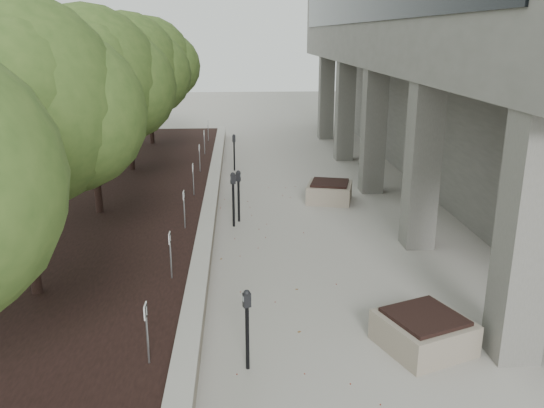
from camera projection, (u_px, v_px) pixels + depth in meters
name	position (u px, v px, depth m)	size (l,w,h in m)	color
ground	(311.00, 401.00, 8.01)	(90.00, 90.00, 0.00)	#A29C95
retaining_wall	(211.00, 204.00, 16.42)	(0.39, 26.00, 0.50)	gray
planting_bed	(84.00, 208.00, 16.23)	(7.00, 26.00, 0.40)	black
crabapple_tree_2	(18.00, 150.00, 9.69)	(4.60, 4.00, 5.44)	#35501E
crabapple_tree_3	(90.00, 112.00, 14.46)	(4.60, 4.00, 5.44)	#35501E
crabapple_tree_4	(127.00, 92.00, 19.24)	(4.60, 4.00, 5.44)	#35501E
crabapple_tree_5	(149.00, 81.00, 24.01)	(4.60, 4.00, 5.44)	#35501E
parking_sign_2	(147.00, 334.00, 8.10)	(0.04, 0.22, 0.96)	black
parking_sign_3	(171.00, 256.00, 10.96)	(0.04, 0.22, 0.96)	black
parking_sign_4	(184.00, 210.00, 13.82)	(0.04, 0.22, 0.96)	black
parking_sign_5	(193.00, 180.00, 16.69)	(0.04, 0.22, 0.96)	black
parking_sign_6	(200.00, 158.00, 19.55)	(0.04, 0.22, 0.96)	black
parking_sign_7	(204.00, 142.00, 22.42)	(0.04, 0.22, 0.96)	black
parking_sign_8	(208.00, 130.00, 25.28)	(0.04, 0.22, 0.96)	black
parking_meter_2	(247.00, 330.00, 8.59)	(0.13, 0.10, 1.36)	black
parking_meter_3	(233.00, 200.00, 15.07)	(0.15, 0.11, 1.53)	black
parking_meter_4	(239.00, 196.00, 15.49)	(0.15, 0.10, 1.48)	black
parking_meter_5	(234.00, 152.00, 21.34)	(0.14, 0.10, 1.42)	black
planter_front	(424.00, 331.00, 9.30)	(1.30, 1.30, 0.61)	gray
planter_back	(330.00, 191.00, 17.53)	(1.33, 1.33, 0.62)	gray
berry_scatter	(279.00, 264.00, 12.77)	(3.30, 14.10, 0.02)	maroon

